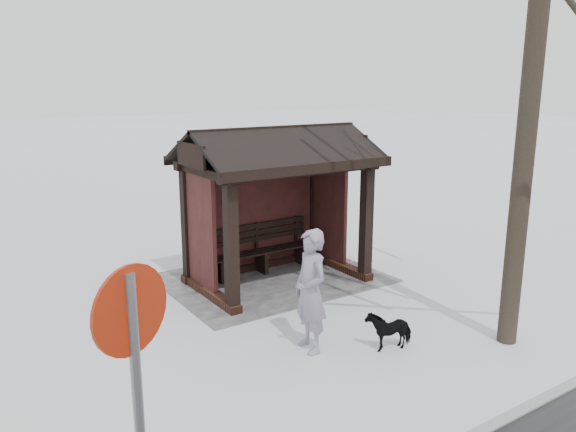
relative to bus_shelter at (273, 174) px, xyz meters
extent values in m
plane|color=silver|center=(0.00, 0.16, -2.17)|extent=(120.00, 120.00, 0.00)
cube|color=gray|center=(0.00, 5.66, -2.16)|extent=(120.00, 0.15, 0.06)
cube|color=gray|center=(0.00, -0.04, -2.16)|extent=(4.20, 3.20, 0.02)
cube|color=#3D1E16|center=(0.00, -0.74, -2.09)|extent=(3.30, 0.22, 0.16)
cube|color=#3D1E16|center=(-1.50, 0.16, -2.09)|extent=(0.22, 2.10, 0.16)
cube|color=#3D1E16|center=(1.50, 0.16, -2.09)|extent=(0.22, 2.10, 0.16)
cube|color=black|center=(-1.50, 1.06, -1.02)|extent=(0.20, 0.20, 2.30)
cube|color=black|center=(1.50, 1.06, -1.02)|extent=(0.20, 0.20, 2.30)
cube|color=black|center=(-1.50, -0.74, -1.02)|extent=(0.20, 0.20, 2.30)
cube|color=black|center=(1.50, -0.74, -1.02)|extent=(0.20, 0.20, 2.30)
cube|color=black|center=(0.00, -0.74, -0.94)|extent=(2.80, 0.08, 2.14)
cube|color=black|center=(-1.50, -0.16, -0.94)|extent=(0.08, 1.17, 2.14)
cube|color=black|center=(1.50, -0.16, -0.94)|extent=(0.08, 1.17, 2.14)
cube|color=black|center=(0.00, 1.06, 0.19)|extent=(3.40, 0.20, 0.18)
cube|color=black|center=(0.00, -0.74, 0.19)|extent=(3.40, 0.20, 0.18)
cylinder|color=black|center=(-1.50, 4.36, 2.11)|extent=(0.29, 0.29, 8.55)
imported|color=gray|center=(1.19, 2.91, -1.24)|extent=(0.51, 0.72, 1.85)
imported|color=black|center=(0.16, 3.50, -1.87)|extent=(0.74, 0.45, 0.58)
cylinder|color=#A5230B|center=(4.60, 5.44, 0.15)|extent=(0.63, 0.30, 0.68)
cylinder|color=white|center=(4.60, 5.42, 0.15)|extent=(0.49, 0.24, 0.52)
camera|label=1|loc=(5.72, 9.13, 1.71)|focal=35.00mm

